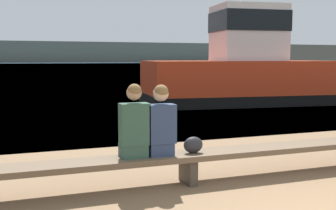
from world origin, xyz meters
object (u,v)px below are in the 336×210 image
(bench_main, at_px, (188,158))
(person_right, at_px, (160,123))
(person_left, at_px, (134,125))
(shopping_bag, at_px, (193,145))
(tugboat_red, at_px, (241,73))

(bench_main, relative_size, person_right, 7.45)
(person_left, distance_m, shopping_bag, 0.93)
(person_right, xyz_separation_m, tugboat_red, (6.68, 9.45, 0.33))
(bench_main, bearing_deg, tugboat_red, 56.47)
(bench_main, bearing_deg, person_left, -179.70)
(bench_main, bearing_deg, shopping_bag, -22.27)
(person_right, xyz_separation_m, shopping_bag, (0.49, -0.02, -0.33))
(bench_main, distance_m, shopping_bag, 0.21)
(shopping_bag, distance_m, tugboat_red, 11.33)
(person_right, bearing_deg, person_left, 179.97)
(person_left, distance_m, tugboat_red, 11.80)
(bench_main, height_order, person_right, person_right)
(shopping_bag, height_order, tugboat_red, tugboat_red)
(person_left, relative_size, tugboat_red, 0.13)
(person_left, relative_size, person_right, 1.02)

